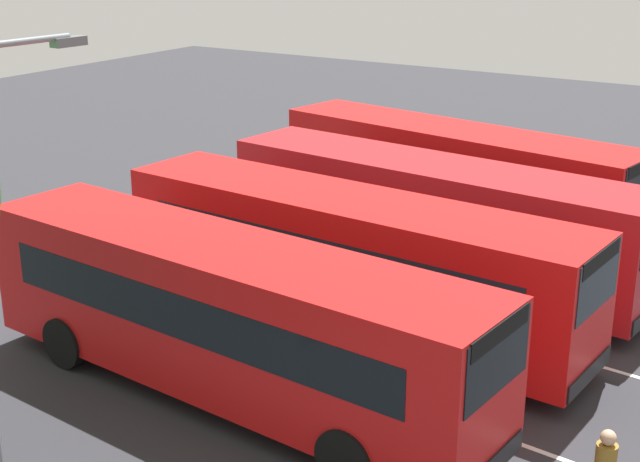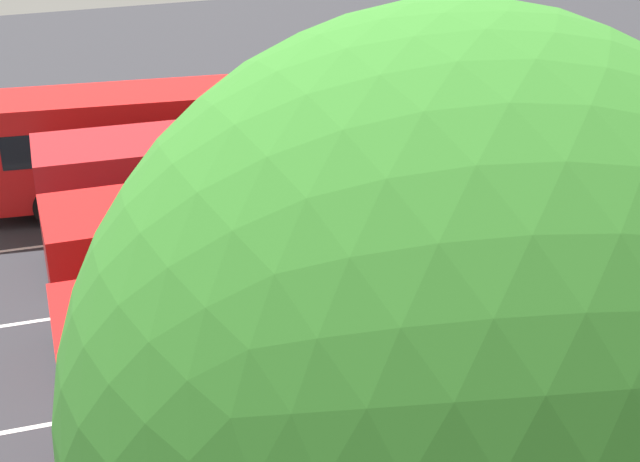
{
  "view_description": "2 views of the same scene",
  "coord_description": "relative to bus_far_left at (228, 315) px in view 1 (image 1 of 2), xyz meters",
  "views": [
    {
      "loc": [
        10.02,
        -18.21,
        8.84
      ],
      "look_at": [
        -1.14,
        -0.66,
        1.78
      ],
      "focal_mm": 51.1,
      "sensor_mm": 36.0,
      "label": 1
    },
    {
      "loc": [
        -6.48,
        -16.94,
        9.62
      ],
      "look_at": [
        0.43,
        -0.96,
        1.65
      ],
      "focal_mm": 50.13,
      "sensor_mm": 36.0,
      "label": 2
    }
  ],
  "objects": [
    {
      "name": "lane_stripe_inner_right",
      "position": [
        -0.01,
        9.54,
        -1.75
      ],
      "size": [
        14.59,
        1.5,
        0.01
      ],
      "primitive_type": "cube",
      "rotation": [
        0.0,
        0.0,
        -0.09
      ],
      "color": "silver",
      "rests_on": "ground"
    },
    {
      "name": "ground_plane",
      "position": [
        -0.01,
        5.73,
        -1.76
      ],
      "size": [
        70.85,
        70.85,
        0.0
      ],
      "primitive_type": "plane",
      "color": "#2B2B30"
    },
    {
      "name": "bus_far_left",
      "position": [
        0.0,
        0.0,
        0.0
      ],
      "size": [
        11.44,
        3.27,
        3.15
      ],
      "rotation": [
        0.0,
        0.0,
        -0.08
      ],
      "color": "red",
      "rests_on": "ground"
    },
    {
      "name": "lane_stripe_outer_left",
      "position": [
        -0.01,
        1.92,
        -1.75
      ],
      "size": [
        14.59,
        1.5,
        0.01
      ],
      "primitive_type": "cube",
      "rotation": [
        0.0,
        0.0,
        -0.09
      ],
      "color": "silver",
      "rests_on": "ground"
    },
    {
      "name": "bus_far_right",
      "position": [
        -0.58,
        11.67,
        0.0
      ],
      "size": [
        11.51,
        4.13,
        3.15
      ],
      "rotation": [
        0.0,
        0.0,
        -0.16
      ],
      "color": "red",
      "rests_on": "ground"
    },
    {
      "name": "bus_center_right",
      "position": [
        0.65,
        7.63,
        0.0
      ],
      "size": [
        11.46,
        3.41,
        3.15
      ],
      "rotation": [
        0.0,
        0.0,
        -0.09
      ],
      "color": "#AD191E",
      "rests_on": "ground"
    },
    {
      "name": "bus_center_left",
      "position": [
        0.36,
        3.92,
        0.0
      ],
      "size": [
        11.42,
        3.09,
        3.15
      ],
      "rotation": [
        0.0,
        0.0,
        -0.06
      ],
      "color": "red",
      "rests_on": "ground"
    },
    {
      "name": "lane_stripe_inner_left",
      "position": [
        -0.01,
        5.73,
        -1.75
      ],
      "size": [
        14.59,
        1.5,
        0.01
      ],
      "primitive_type": "cube",
      "rotation": [
        0.0,
        0.0,
        -0.09
      ],
      "color": "silver",
      "rests_on": "ground"
    }
  ]
}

